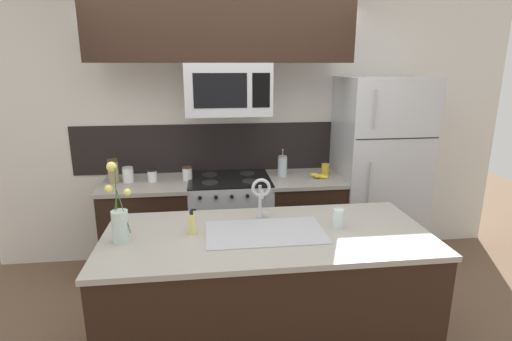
# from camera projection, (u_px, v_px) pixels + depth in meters

# --- Properties ---
(ground_plane) EXTENTS (10.00, 10.00, 0.00)m
(ground_plane) POSITION_uv_depth(u_px,v_px,m) (238.00, 323.00, 3.12)
(ground_plane) COLOR brown
(rear_partition) EXTENTS (5.20, 0.10, 2.60)m
(rear_partition) POSITION_uv_depth(u_px,v_px,m) (256.00, 131.00, 4.05)
(rear_partition) COLOR silver
(rear_partition) RESTS_ON ground
(splash_band) EXTENTS (2.99, 0.01, 0.48)m
(splash_band) POSITION_uv_depth(u_px,v_px,m) (227.00, 148.00, 4.00)
(splash_band) COLOR black
(splash_band) RESTS_ON rear_partition
(back_counter_left) EXTENTS (0.80, 0.65, 0.91)m
(back_counter_left) POSITION_uv_depth(u_px,v_px,m) (149.00, 228.00, 3.77)
(back_counter_left) COLOR black
(back_counter_left) RESTS_ON ground
(back_counter_right) EXTENTS (0.71, 0.65, 0.91)m
(back_counter_right) POSITION_uv_depth(u_px,v_px,m) (303.00, 221.00, 3.95)
(back_counter_right) COLOR black
(back_counter_right) RESTS_ON ground
(stove_range) EXTENTS (0.76, 0.64, 0.93)m
(stove_range) POSITION_uv_depth(u_px,v_px,m) (230.00, 224.00, 3.86)
(stove_range) COLOR #B7BABF
(stove_range) RESTS_ON ground
(microwave) EXTENTS (0.74, 0.40, 0.45)m
(microwave) POSITION_uv_depth(u_px,v_px,m) (228.00, 89.00, 3.51)
(microwave) COLOR #B7BABF
(upper_cabinet_band) EXTENTS (2.22, 0.34, 0.60)m
(upper_cabinet_band) POSITION_uv_depth(u_px,v_px,m) (222.00, 26.00, 3.34)
(upper_cabinet_band) COLOR black
(refrigerator) EXTENTS (0.79, 0.74, 1.85)m
(refrigerator) POSITION_uv_depth(u_px,v_px,m) (377.00, 173.00, 3.94)
(refrigerator) COLOR #B7BABF
(refrigerator) RESTS_ON ground
(storage_jar_tall) EXTENTS (0.10, 0.10, 0.22)m
(storage_jar_tall) POSITION_uv_depth(u_px,v_px,m) (113.00, 171.00, 3.63)
(storage_jar_tall) COLOR #997F5B
(storage_jar_tall) RESTS_ON back_counter_left
(storage_jar_medium) EXTENTS (0.10, 0.10, 0.14)m
(storage_jar_medium) POSITION_uv_depth(u_px,v_px,m) (128.00, 175.00, 3.66)
(storage_jar_medium) COLOR silver
(storage_jar_medium) RESTS_ON back_counter_left
(storage_jar_short) EXTENTS (0.09, 0.09, 0.11)m
(storage_jar_short) POSITION_uv_depth(u_px,v_px,m) (152.00, 176.00, 3.67)
(storage_jar_short) COLOR silver
(storage_jar_short) RESTS_ON back_counter_left
(storage_jar_squat) EXTENTS (0.09, 0.09, 0.13)m
(storage_jar_squat) POSITION_uv_depth(u_px,v_px,m) (187.00, 173.00, 3.72)
(storage_jar_squat) COLOR silver
(storage_jar_squat) RESTS_ON back_counter_left
(banana_bunch) EXTENTS (0.19, 0.12, 0.08)m
(banana_bunch) POSITION_uv_depth(u_px,v_px,m) (320.00, 176.00, 3.79)
(banana_bunch) COLOR yellow
(banana_bunch) RESTS_ON back_counter_right
(french_press) EXTENTS (0.09, 0.09, 0.27)m
(french_press) POSITION_uv_depth(u_px,v_px,m) (282.00, 166.00, 3.84)
(french_press) COLOR silver
(french_press) RESTS_ON back_counter_right
(coffee_tin) EXTENTS (0.08, 0.08, 0.11)m
(coffee_tin) POSITION_uv_depth(u_px,v_px,m) (325.00, 169.00, 3.89)
(coffee_tin) COLOR gold
(coffee_tin) RESTS_ON back_counter_right
(island_counter) EXTENTS (2.09, 0.93, 0.91)m
(island_counter) POSITION_uv_depth(u_px,v_px,m) (267.00, 295.00, 2.69)
(island_counter) COLOR black
(island_counter) RESTS_ON ground
(kitchen_sink) EXTENTS (0.76, 0.44, 0.16)m
(kitchen_sink) POSITION_uv_depth(u_px,v_px,m) (265.00, 243.00, 2.59)
(kitchen_sink) COLOR #ADAFB5
(kitchen_sink) RESTS_ON island_counter
(sink_faucet) EXTENTS (0.14, 0.14, 0.31)m
(sink_faucet) POSITION_uv_depth(u_px,v_px,m) (261.00, 193.00, 2.73)
(sink_faucet) COLOR #B7BABF
(sink_faucet) RESTS_ON island_counter
(dish_soap_bottle) EXTENTS (0.06, 0.05, 0.16)m
(dish_soap_bottle) POSITION_uv_depth(u_px,v_px,m) (192.00, 223.00, 2.54)
(dish_soap_bottle) COLOR #DBCC75
(dish_soap_bottle) RESTS_ON island_counter
(drinking_glass) EXTENTS (0.07, 0.07, 0.13)m
(drinking_glass) POSITION_uv_depth(u_px,v_px,m) (338.00, 218.00, 2.64)
(drinking_glass) COLOR silver
(drinking_glass) RESTS_ON island_counter
(flower_vase) EXTENTS (0.16, 0.11, 0.50)m
(flower_vase) POSITION_uv_depth(u_px,v_px,m) (120.00, 222.00, 2.41)
(flower_vase) COLOR silver
(flower_vase) RESTS_ON island_counter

